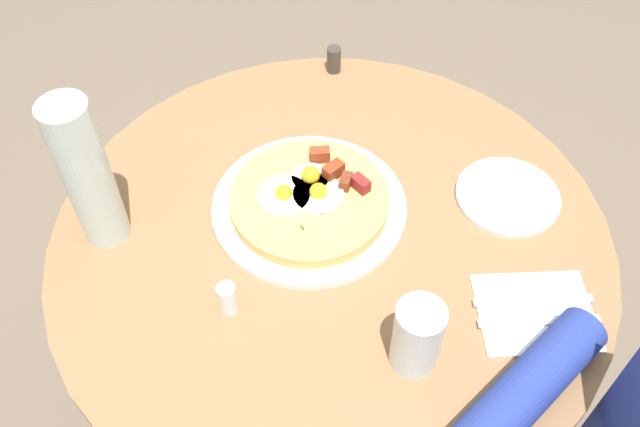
{
  "coord_description": "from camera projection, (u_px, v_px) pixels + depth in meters",
  "views": [
    {
      "loc": [
        -0.68,
        -0.07,
        1.6
      ],
      "look_at": [
        0.02,
        0.02,
        0.74
      ],
      "focal_mm": 38.65,
      "sensor_mm": 36.0,
      "label": 1
    }
  ],
  "objects": [
    {
      "name": "salt_shaker",
      "position": [
        228.0,
        299.0,
        1.0
      ],
      "size": [
        0.03,
        0.03,
        0.06
      ],
      "primitive_type": "cylinder",
      "color": "white",
      "rests_on": "dining_table"
    },
    {
      "name": "fork",
      "position": [
        533.0,
        300.0,
        1.02
      ],
      "size": [
        0.04,
        0.18,
        0.0
      ],
      "primitive_type": "cube",
      "rotation": [
        0.0,
        0.0,
        1.74
      ],
      "color": "silver",
      "rests_on": "napkin"
    },
    {
      "name": "napkin",
      "position": [
        535.0,
        312.0,
        1.02
      ],
      "size": [
        0.17,
        0.19,
        0.0
      ],
      "primitive_type": "cube",
      "rotation": [
        0.0,
        0.0,
        1.74
      ],
      "color": "white",
      "rests_on": "dining_table"
    },
    {
      "name": "pepper_shaker",
      "position": [
        334.0,
        60.0,
        1.36
      ],
      "size": [
        0.03,
        0.03,
        0.05
      ],
      "primitive_type": "cylinder",
      "color": "#3F3833",
      "rests_on": "dining_table"
    },
    {
      "name": "bread_plate",
      "position": [
        508.0,
        196.0,
        1.16
      ],
      "size": [
        0.17,
        0.17,
        0.01
      ],
      "primitive_type": "cylinder",
      "color": "white",
      "rests_on": "dining_table"
    },
    {
      "name": "ground_plane",
      "position": [
        327.0,
        416.0,
        1.67
      ],
      "size": [
        6.0,
        6.0,
        0.0
      ],
      "primitive_type": "plane",
      "color": "#6B5B4C"
    },
    {
      "name": "pizza_plate",
      "position": [
        309.0,
        207.0,
        1.14
      ],
      "size": [
        0.32,
        0.32,
        0.01
      ],
      "primitive_type": "cylinder",
      "color": "white",
      "rests_on": "dining_table"
    },
    {
      "name": "knife",
      "position": [
        539.0,
        322.0,
        1.0
      ],
      "size": [
        0.04,
        0.18,
        0.0
      ],
      "primitive_type": "cube",
      "rotation": [
        0.0,
        0.0,
        1.74
      ],
      "color": "silver",
      "rests_on": "napkin"
    },
    {
      "name": "water_bottle",
      "position": [
        87.0,
        175.0,
        1.01
      ],
      "size": [
        0.07,
        0.07,
        0.27
      ],
      "primitive_type": "cylinder",
      "color": "silver",
      "rests_on": "dining_table"
    },
    {
      "name": "water_glass",
      "position": [
        417.0,
        337.0,
        0.92
      ],
      "size": [
        0.07,
        0.07,
        0.12
      ],
      "primitive_type": "cylinder",
      "color": "silver",
      "rests_on": "dining_table"
    },
    {
      "name": "breakfast_pizza",
      "position": [
        309.0,
        198.0,
        1.13
      ],
      "size": [
        0.26,
        0.26,
        0.05
      ],
      "color": "tan",
      "rests_on": "pizza_plate"
    },
    {
      "name": "dining_table",
      "position": [
        330.0,
        291.0,
        1.24
      ],
      "size": [
        0.91,
        0.91,
        0.72
      ],
      "color": "olive",
      "rests_on": "ground_plane"
    }
  ]
}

